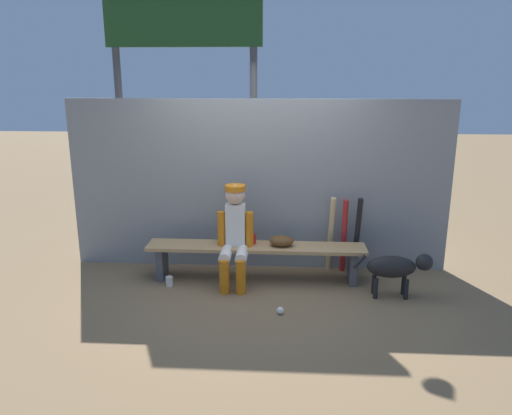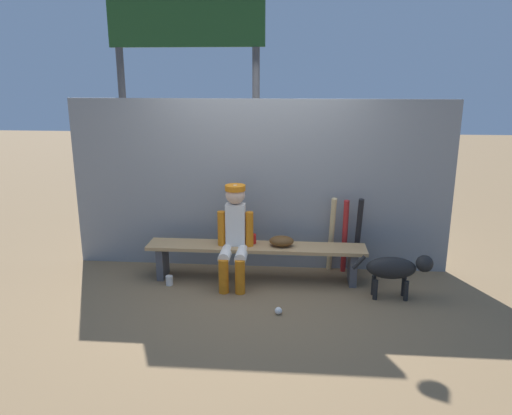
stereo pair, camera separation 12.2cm
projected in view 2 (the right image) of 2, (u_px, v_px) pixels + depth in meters
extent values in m
plane|color=brown|center=(256.00, 280.00, 5.74)|extent=(30.00, 30.00, 0.00)
cube|color=gray|center=(259.00, 186.00, 5.90)|extent=(4.55, 0.03, 2.05)
cube|color=tan|center=(256.00, 247.00, 5.64)|extent=(2.51, 0.36, 0.04)
cube|color=#4C4C51|center=(163.00, 261.00, 5.78)|extent=(0.08, 0.29, 0.38)
cube|color=#4C4C51|center=(352.00, 267.00, 5.61)|extent=(0.08, 0.29, 0.38)
cube|color=silver|center=(236.00, 225.00, 5.59)|extent=(0.22, 0.13, 0.49)
sphere|color=beige|center=(235.00, 194.00, 5.50)|extent=(0.22, 0.22, 0.22)
cylinder|color=orange|center=(235.00, 188.00, 5.48)|extent=(0.23, 0.23, 0.06)
cylinder|color=silver|center=(226.00, 254.00, 5.49)|extent=(0.13, 0.38, 0.13)
cylinder|color=orange|center=(224.00, 276.00, 5.35)|extent=(0.11, 0.11, 0.38)
cylinder|color=orange|center=(222.00, 229.00, 5.60)|extent=(0.09, 0.09, 0.41)
cylinder|color=silver|center=(242.00, 254.00, 5.47)|extent=(0.13, 0.38, 0.13)
cylinder|color=orange|center=(240.00, 277.00, 5.34)|extent=(0.11, 0.11, 0.38)
cylinder|color=orange|center=(249.00, 230.00, 5.57)|extent=(0.09, 0.09, 0.41)
ellipsoid|color=#593819|center=(282.00, 241.00, 5.59)|extent=(0.28, 0.20, 0.12)
cylinder|color=tan|center=(331.00, 235.00, 5.87)|extent=(0.09, 0.22, 0.94)
cylinder|color=#B22323|center=(345.00, 237.00, 5.84)|extent=(0.07, 0.16, 0.91)
cylinder|color=black|center=(358.00, 237.00, 5.78)|extent=(0.10, 0.19, 0.94)
sphere|color=white|center=(278.00, 311.00, 4.91)|extent=(0.07, 0.07, 0.07)
cylinder|color=silver|center=(169.00, 280.00, 5.58)|extent=(0.08, 0.08, 0.11)
cylinder|color=red|center=(253.00, 239.00, 5.69)|extent=(0.08, 0.08, 0.11)
cylinder|color=#3F3F42|center=(126.00, 147.00, 6.94)|extent=(0.10, 0.10, 2.67)
cylinder|color=#3F3F42|center=(256.00, 148.00, 6.79)|extent=(0.10, 0.10, 2.67)
cube|color=#1E471E|center=(186.00, 15.00, 6.42)|extent=(2.09, 0.08, 0.80)
ellipsoid|color=black|center=(391.00, 268.00, 5.20)|extent=(0.52, 0.20, 0.24)
sphere|color=black|center=(425.00, 264.00, 5.15)|extent=(0.18, 0.18, 0.18)
cylinder|color=black|center=(359.00, 262.00, 5.21)|extent=(0.15, 0.04, 0.16)
cylinder|color=black|center=(404.00, 286.00, 5.30)|extent=(0.05, 0.05, 0.22)
cylinder|color=black|center=(406.00, 291.00, 5.19)|extent=(0.05, 0.05, 0.22)
cylinder|color=black|center=(374.00, 285.00, 5.33)|extent=(0.05, 0.05, 0.22)
cylinder|color=black|center=(375.00, 290.00, 5.21)|extent=(0.05, 0.05, 0.22)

